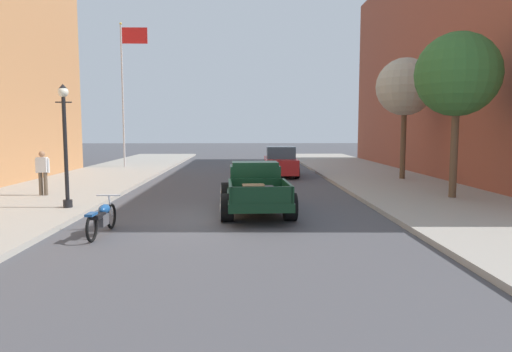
{
  "coord_description": "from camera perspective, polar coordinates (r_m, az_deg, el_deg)",
  "views": [
    {
      "loc": [
        0.29,
        -13.48,
        2.63
      ],
      "look_at": [
        0.69,
        2.29,
        1.0
      ],
      "focal_mm": 32.31,
      "sensor_mm": 36.0,
      "label": 1
    }
  ],
  "objects": [
    {
      "name": "car_background_red",
      "position": [
        25.59,
        3.03,
        1.71
      ],
      "size": [
        1.94,
        4.34,
        1.65
      ],
      "color": "#AD1E1E",
      "rests_on": "ground"
    },
    {
      "name": "ground_plane",
      "position": [
        13.74,
        -2.65,
        -5.14
      ],
      "size": [
        140.0,
        140.0,
        0.0
      ],
      "primitive_type": "plane",
      "color": "#47474C"
    },
    {
      "name": "street_tree_second",
      "position": [
        24.02,
        17.96,
        10.41
      ],
      "size": [
        2.8,
        2.8,
        5.92
      ],
      "color": "brown",
      "rests_on": "sidewalk_right"
    },
    {
      "name": "sidewalk_right",
      "position": [
        15.39,
        25.53,
        -4.24
      ],
      "size": [
        5.5,
        64.0,
        0.15
      ],
      "primitive_type": "cube",
      "color": "#9E998E",
      "rests_on": "ground"
    },
    {
      "name": "motorcycle_parked",
      "position": [
        12.04,
        -18.53,
        -4.88
      ],
      "size": [
        0.62,
        2.12,
        0.93
      ],
      "color": "black",
      "rests_on": "ground"
    },
    {
      "name": "hotrod_truck_dark_green",
      "position": [
        14.64,
        -0.14,
        -1.46
      ],
      "size": [
        2.33,
        5.0,
        1.58
      ],
      "color": "black",
      "rests_on": "ground"
    },
    {
      "name": "pedestrian_sidewalk_left",
      "position": [
        18.84,
        -24.91,
        0.65
      ],
      "size": [
        0.53,
        0.22,
        1.65
      ],
      "color": "brown",
      "rests_on": "sidewalk_left"
    },
    {
      "name": "street_lamp_near",
      "position": [
        15.55,
        -22.57,
        4.55
      ],
      "size": [
        0.5,
        0.32,
        3.85
      ],
      "color": "black",
      "rests_on": "sidewalk_left"
    },
    {
      "name": "flagpole",
      "position": [
        31.19,
        -15.81,
        11.45
      ],
      "size": [
        1.74,
        0.16,
        9.16
      ],
      "color": "#B2B2B7",
      "rests_on": "sidewalk_left"
    },
    {
      "name": "street_tree_nearest",
      "position": [
        18.09,
        23.67,
        11.38
      ],
      "size": [
        2.95,
        2.95,
        5.86
      ],
      "color": "brown",
      "rests_on": "sidewalk_right"
    }
  ]
}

